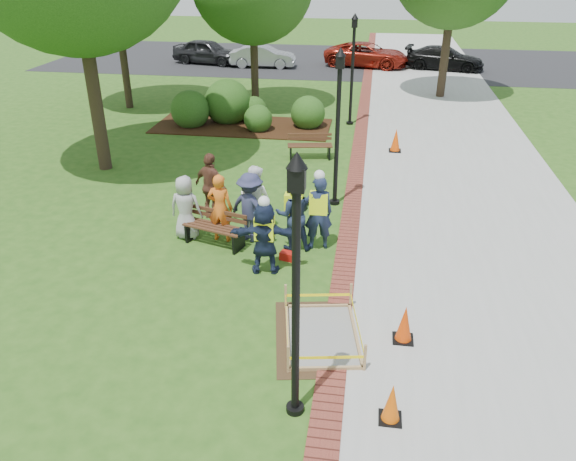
# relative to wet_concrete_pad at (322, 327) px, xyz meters

# --- Properties ---
(ground) EXTENTS (100.00, 100.00, 0.00)m
(ground) POSITION_rel_wet_concrete_pad_xyz_m (-1.48, 1.09, -0.23)
(ground) COLOR #285116
(ground) RESTS_ON ground
(sidewalk) EXTENTS (6.00, 60.00, 0.02)m
(sidewalk) POSITION_rel_wet_concrete_pad_xyz_m (3.52, 11.09, -0.22)
(sidewalk) COLOR #9E9E99
(sidewalk) RESTS_ON ground
(brick_edging) EXTENTS (0.50, 60.00, 0.03)m
(brick_edging) POSITION_rel_wet_concrete_pad_xyz_m (0.27, 11.09, -0.22)
(brick_edging) COLOR maroon
(brick_edging) RESTS_ON ground
(mulch_bed) EXTENTS (7.00, 3.00, 0.05)m
(mulch_bed) POSITION_rel_wet_concrete_pad_xyz_m (-4.48, 13.09, -0.21)
(mulch_bed) COLOR #381E0F
(mulch_bed) RESTS_ON ground
(parking_lot) EXTENTS (36.00, 12.00, 0.01)m
(parking_lot) POSITION_rel_wet_concrete_pad_xyz_m (-1.48, 28.09, -0.23)
(parking_lot) COLOR black
(parking_lot) RESTS_ON ground
(wet_concrete_pad) EXTENTS (2.08, 2.56, 0.55)m
(wet_concrete_pad) POSITION_rel_wet_concrete_pad_xyz_m (0.00, 0.00, 0.00)
(wet_concrete_pad) COLOR #47331E
(wet_concrete_pad) RESTS_ON ground
(bench_near) EXTENTS (1.62, 0.93, 0.83)m
(bench_near) POSITION_rel_wet_concrete_pad_xyz_m (-2.92, 3.23, 0.03)
(bench_near) COLOR #572D1E
(bench_near) RESTS_ON ground
(bench_far) EXTENTS (1.57, 0.76, 0.81)m
(bench_far) POSITION_rel_wet_concrete_pad_xyz_m (-1.37, 9.75, 0.03)
(bench_far) COLOR #56301D
(bench_far) RESTS_ON ground
(cone_front) EXTENTS (0.35, 0.35, 0.70)m
(cone_front) POSITION_rel_wet_concrete_pad_xyz_m (1.24, -1.89, 0.10)
(cone_front) COLOR black
(cone_front) RESTS_ON ground
(cone_back) EXTENTS (0.38, 0.38, 0.75)m
(cone_back) POSITION_rel_wet_concrete_pad_xyz_m (1.49, 0.12, 0.13)
(cone_back) COLOR black
(cone_back) RESTS_ON ground
(cone_far) EXTENTS (0.42, 0.42, 0.83)m
(cone_far) POSITION_rel_wet_concrete_pad_xyz_m (1.53, 10.89, 0.17)
(cone_far) COLOR black
(cone_far) RESTS_ON ground
(toolbox) EXTENTS (0.43, 0.31, 0.19)m
(toolbox) POSITION_rel_wet_concrete_pad_xyz_m (-1.04, 2.75, -0.14)
(toolbox) COLOR #A7120C
(toolbox) RESTS_ON ground
(lamp_near) EXTENTS (0.28, 0.28, 4.26)m
(lamp_near) POSITION_rel_wet_concrete_pad_xyz_m (-0.23, -1.91, 2.25)
(lamp_near) COLOR black
(lamp_near) RESTS_ON ground
(lamp_mid) EXTENTS (0.28, 0.28, 4.26)m
(lamp_mid) POSITION_rel_wet_concrete_pad_xyz_m (-0.23, 6.09, 2.25)
(lamp_mid) COLOR black
(lamp_mid) RESTS_ON ground
(lamp_far) EXTENTS (0.28, 0.28, 4.26)m
(lamp_far) POSITION_rel_wet_concrete_pad_xyz_m (-0.23, 14.09, 2.25)
(lamp_far) COLOR black
(lamp_far) RESTS_ON ground
(shrub_a) EXTENTS (1.55, 1.55, 1.55)m
(shrub_a) POSITION_rel_wet_concrete_pad_xyz_m (-6.54, 12.85, -0.23)
(shrub_a) COLOR #1E4413
(shrub_a) RESTS_ON ground
(shrub_b) EXTENTS (1.88, 1.88, 1.88)m
(shrub_b) POSITION_rel_wet_concrete_pad_xyz_m (-5.22, 13.70, -0.23)
(shrub_b) COLOR #1E4413
(shrub_b) RESTS_ON ground
(shrub_c) EXTENTS (1.11, 1.11, 1.11)m
(shrub_c) POSITION_rel_wet_concrete_pad_xyz_m (-3.73, 12.61, -0.23)
(shrub_c) COLOR #1E4413
(shrub_c) RESTS_ON ground
(shrub_d) EXTENTS (1.36, 1.36, 1.36)m
(shrub_d) POSITION_rel_wet_concrete_pad_xyz_m (-1.87, 13.37, -0.23)
(shrub_d) COLOR #1E4413
(shrub_d) RESTS_ON ground
(shrub_e) EXTENTS (1.09, 1.09, 1.09)m
(shrub_e) POSITION_rel_wet_concrete_pad_xyz_m (-4.20, 13.99, -0.23)
(shrub_e) COLOR #1E4413
(shrub_e) RESTS_ON ground
(casual_person_a) EXTENTS (0.53, 0.35, 1.61)m
(casual_person_a) POSITION_rel_wet_concrete_pad_xyz_m (-3.69, 3.50, 0.57)
(casual_person_a) COLOR #A0A0A0
(casual_person_a) RESTS_ON ground
(casual_person_b) EXTENTS (0.57, 0.39, 1.72)m
(casual_person_b) POSITION_rel_wet_concrete_pad_xyz_m (-2.82, 3.50, 0.63)
(casual_person_b) COLOR orange
(casual_person_b) RESTS_ON ground
(casual_person_c) EXTENTS (0.67, 0.57, 1.77)m
(casual_person_c) POSITION_rel_wet_concrete_pad_xyz_m (-2.08, 4.05, 0.65)
(casual_person_c) COLOR white
(casual_person_c) RESTS_ON ground
(casual_person_d) EXTENTS (0.68, 0.60, 1.81)m
(casual_person_d) POSITION_rel_wet_concrete_pad_xyz_m (-3.36, 4.65, 0.67)
(casual_person_d) COLOR brown
(casual_person_d) RESTS_ON ground
(casual_person_e) EXTENTS (0.65, 0.56, 1.73)m
(casual_person_e) POSITION_rel_wet_concrete_pad_xyz_m (-2.11, 3.63, 0.63)
(casual_person_e) COLOR #2F3153
(casual_person_e) RESTS_ON ground
(hivis_worker_a) EXTENTS (0.57, 0.41, 1.82)m
(hivis_worker_a) POSITION_rel_wet_concrete_pad_xyz_m (-1.48, 2.17, 0.67)
(hivis_worker_a) COLOR #191B42
(hivis_worker_a) RESTS_ON ground
(hivis_worker_b) EXTENTS (0.66, 0.51, 1.99)m
(hivis_worker_b) POSITION_rel_wet_concrete_pad_xyz_m (-0.44, 3.45, 0.75)
(hivis_worker_b) COLOR #1B2E46
(hivis_worker_b) RESTS_ON ground
(hivis_worker_c) EXTENTS (0.63, 0.46, 1.94)m
(hivis_worker_c) POSITION_rel_wet_concrete_pad_xyz_m (-1.01, 3.34, 0.73)
(hivis_worker_c) COLOR #1C2949
(hivis_worker_c) RESTS_ON ground
(parked_car_a) EXTENTS (3.05, 5.15, 1.57)m
(parked_car_a) POSITION_rel_wet_concrete_pad_xyz_m (-9.58, 25.97, -0.23)
(parked_car_a) COLOR black
(parked_car_a) RESTS_ON ground
(parked_car_b) EXTENTS (2.01, 4.31, 1.38)m
(parked_car_b) POSITION_rel_wet_concrete_pad_xyz_m (-6.00, 25.36, -0.23)
(parked_car_b) COLOR #959499
(parked_car_b) RESTS_ON ground
(parked_car_c) EXTENTS (2.90, 4.94, 1.51)m
(parked_car_c) POSITION_rel_wet_concrete_pad_xyz_m (0.11, 26.49, -0.23)
(parked_car_c) COLOR maroon
(parked_car_c) RESTS_ON ground
(parked_car_d) EXTENTS (2.72, 4.63, 1.42)m
(parked_car_d) POSITION_rel_wet_concrete_pad_xyz_m (4.60, 26.24, -0.23)
(parked_car_d) COLOR black
(parked_car_d) RESTS_ON ground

